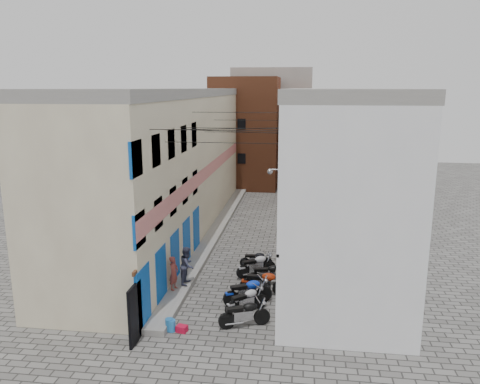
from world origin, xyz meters
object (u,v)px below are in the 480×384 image
at_px(water_jug_near, 172,326).
at_px(motorcycle_e, 269,273).
at_px(motorcycle_d, 264,281).
at_px(person_b, 187,265).
at_px(person_a, 174,273).
at_px(motorcycle_c, 248,290).
at_px(motorcycle_a, 244,312).
at_px(motorcycle_f, 256,264).
at_px(red_crate, 182,329).
at_px(motorcycle_g, 256,259).
at_px(motorcycle_b, 246,299).
at_px(water_jug_far, 169,325).

bearing_deg(water_jug_near, motorcycle_e, 54.78).
relative_size(motorcycle_d, person_b, 1.24).
bearing_deg(person_a, water_jug_near, -153.12).
distance_m(motorcycle_c, motorcycle_d, 1.18).
xyz_separation_m(motorcycle_a, water_jug_near, (-2.69, -0.71, -0.37)).
relative_size(motorcycle_f, red_crate, 5.30).
height_order(motorcycle_a, person_b, person_b).
distance_m(motorcycle_e, person_b, 3.82).
bearing_deg(motorcycle_a, motorcycle_f, 159.26).
relative_size(motorcycle_d, water_jug_near, 4.79).
xyz_separation_m(motorcycle_e, motorcycle_g, (-0.82, 2.09, -0.11)).
bearing_deg(motorcycle_g, motorcycle_e, 12.79).
relative_size(motorcycle_c, red_crate, 5.48).
bearing_deg(water_jug_near, motorcycle_d, 49.38).
bearing_deg(person_b, water_jug_near, -172.07).
height_order(motorcycle_c, water_jug_near, motorcycle_c).
relative_size(motorcycle_f, person_a, 1.38).
bearing_deg(motorcycle_d, motorcycle_e, 172.44).
distance_m(motorcycle_d, motorcycle_e, 1.06).
bearing_deg(motorcycle_e, person_b, -88.50).
bearing_deg(water_jug_near, motorcycle_c, 45.89).
height_order(motorcycle_c, motorcycle_d, motorcycle_c).
height_order(motorcycle_a, person_a, person_a).
bearing_deg(motorcycle_g, person_a, -50.65).
bearing_deg(motorcycle_d, motorcycle_b, -14.93).
height_order(motorcycle_a, motorcycle_g, motorcycle_a).
xyz_separation_m(person_b, water_jug_near, (0.34, -3.88, -0.90)).
bearing_deg(red_crate, person_b, 100.64).
distance_m(motorcycle_g, water_jug_far, 7.30).
xyz_separation_m(motorcycle_c, person_a, (-3.37, 0.50, 0.38)).
xyz_separation_m(motorcycle_f, person_a, (-3.42, -2.56, 0.40)).
xyz_separation_m(person_a, person_b, (0.44, 0.71, 0.11)).
relative_size(motorcycle_a, water_jug_far, 4.26).
distance_m(motorcycle_f, person_b, 3.55).
bearing_deg(water_jug_far, person_b, 93.49).
height_order(motorcycle_c, person_a, person_a).
bearing_deg(motorcycle_c, water_jug_near, -70.08).
height_order(motorcycle_e, person_a, person_a).
bearing_deg(motorcycle_e, person_a, -80.77).
bearing_deg(motorcycle_b, person_a, -150.63).
height_order(motorcycle_a, motorcycle_e, motorcycle_e).
xyz_separation_m(motorcycle_d, motorcycle_g, (-0.64, 3.14, -0.14)).
bearing_deg(person_b, red_crate, -166.43).
xyz_separation_m(person_a, water_jug_near, (0.78, -3.17, -0.79)).
xyz_separation_m(motorcycle_b, red_crate, (-2.23, -1.90, -0.45)).
relative_size(motorcycle_g, water_jug_far, 3.50).
bearing_deg(water_jug_far, red_crate, -3.39).
xyz_separation_m(motorcycle_a, motorcycle_c, (-0.10, 1.96, 0.04)).
xyz_separation_m(person_b, red_crate, (0.73, -3.88, -1.00)).
bearing_deg(motorcycle_b, person_b, -163.96).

